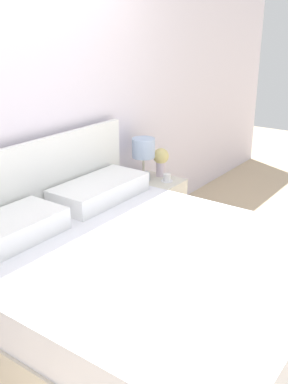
{
  "coord_description": "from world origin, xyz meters",
  "views": [
    {
      "loc": [
        -1.88,
        -2.32,
        1.84
      ],
      "look_at": [
        0.58,
        -0.54,
        0.68
      ],
      "focal_mm": 42.0,
      "sensor_mm": 36.0,
      "label": 1
    }
  ],
  "objects": [
    {
      "name": "nightstand",
      "position": [
        1.16,
        -0.23,
        0.27
      ],
      "size": [
        0.42,
        0.45,
        0.53
      ],
      "color": "silver",
      "rests_on": "ground_plane"
    },
    {
      "name": "teacup",
      "position": [
        1.22,
        -0.32,
        0.56
      ],
      "size": [
        0.1,
        0.1,
        0.07
      ],
      "color": "white",
      "rests_on": "nightstand"
    },
    {
      "name": "table_lamp",
      "position": [
        1.12,
        -0.15,
        0.79
      ],
      "size": [
        0.2,
        0.2,
        0.38
      ],
      "color": "#A8B2BC",
      "rests_on": "nightstand"
    },
    {
      "name": "bed",
      "position": [
        0.0,
        -0.92,
        0.32
      ],
      "size": [
        1.83,
        1.98,
        1.09
      ],
      "color": "beige",
      "rests_on": "ground_plane"
    },
    {
      "name": "ground_plane",
      "position": [
        0.0,
        0.0,
        0.0
      ],
      "size": [
        12.0,
        12.0,
        0.0
      ],
      "primitive_type": "plane",
      "color": "#CCB28E"
    },
    {
      "name": "flower_vase",
      "position": [
        1.32,
        -0.2,
        0.69
      ],
      "size": [
        0.14,
        0.14,
        0.26
      ],
      "color": "silver",
      "rests_on": "nightstand"
    },
    {
      "name": "wall_back",
      "position": [
        0.0,
        0.07,
        1.3
      ],
      "size": [
        8.0,
        0.06,
        2.6
      ],
      "color": "white",
      "rests_on": "ground_plane"
    }
  ]
}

